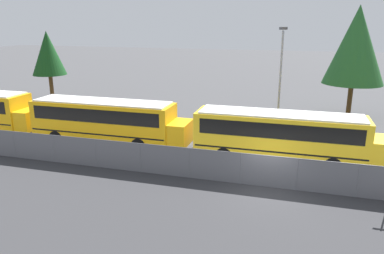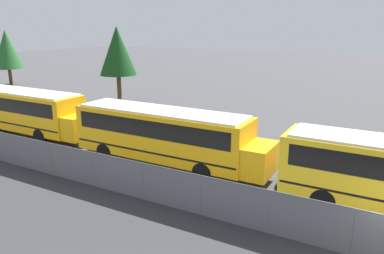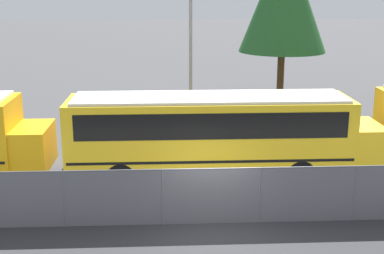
{
  "view_description": "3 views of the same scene",
  "coord_description": "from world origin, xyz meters",
  "px_view_note": "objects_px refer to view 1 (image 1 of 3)",
  "views": [
    {
      "loc": [
        1.24,
        -19.34,
        8.83
      ],
      "look_at": [
        -5.41,
        3.71,
        1.99
      ],
      "focal_mm": 35.0,
      "sensor_mm": 36.0,
      "label": 1
    },
    {
      "loc": [
        -0.8,
        -12.81,
        7.89
      ],
      "look_at": [
        -10.45,
        4.5,
        2.44
      ],
      "focal_mm": 35.0,
      "sensor_mm": 36.0,
      "label": 2
    },
    {
      "loc": [
        -1.37,
        -15.41,
        7.29
      ],
      "look_at": [
        -0.39,
        4.13,
        2.04
      ],
      "focal_mm": 50.0,
      "sensor_mm": 36.0,
      "label": 3
    }
  ],
  "objects_px": {
    "tree_1": "(48,53)",
    "school_bus_3": "(283,134)",
    "light_pole": "(280,78)",
    "tree_3": "(356,45)",
    "school_bus_2": "(106,119)"
  },
  "relations": [
    {
      "from": "light_pole",
      "to": "tree_1",
      "type": "relative_size",
      "value": 1.08
    },
    {
      "from": "light_pole",
      "to": "tree_3",
      "type": "relative_size",
      "value": 0.82
    },
    {
      "from": "tree_1",
      "to": "school_bus_3",
      "type": "bearing_deg",
      "value": -25.99
    },
    {
      "from": "light_pole",
      "to": "school_bus_2",
      "type": "bearing_deg",
      "value": -154.59
    },
    {
      "from": "school_bus_3",
      "to": "tree_1",
      "type": "distance_m",
      "value": 29.57
    },
    {
      "from": "school_bus_2",
      "to": "tree_1",
      "type": "xyz_separation_m",
      "value": [
        -13.84,
        12.6,
        3.35
      ]
    },
    {
      "from": "school_bus_2",
      "to": "light_pole",
      "type": "distance_m",
      "value": 13.42
    },
    {
      "from": "school_bus_3",
      "to": "tree_1",
      "type": "xyz_separation_m",
      "value": [
        -26.41,
        12.88,
        3.35
      ]
    },
    {
      "from": "school_bus_3",
      "to": "tree_3",
      "type": "bearing_deg",
      "value": 68.72
    },
    {
      "from": "school_bus_2",
      "to": "school_bus_3",
      "type": "distance_m",
      "value": 12.57
    },
    {
      "from": "tree_3",
      "to": "tree_1",
      "type": "bearing_deg",
      "value": -178.13
    },
    {
      "from": "light_pole",
      "to": "tree_1",
      "type": "xyz_separation_m",
      "value": [
        -25.73,
        6.96,
        0.73
      ]
    },
    {
      "from": "school_bus_2",
      "to": "light_pole",
      "type": "height_order",
      "value": "light_pole"
    },
    {
      "from": "school_bus_3",
      "to": "tree_3",
      "type": "height_order",
      "value": "tree_3"
    },
    {
      "from": "light_pole",
      "to": "tree_1",
      "type": "bearing_deg",
      "value": 164.87
    }
  ]
}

